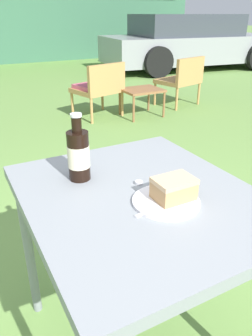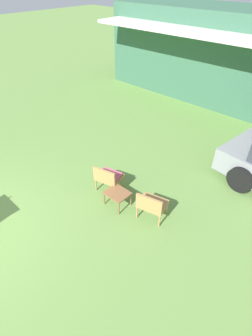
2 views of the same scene
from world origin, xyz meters
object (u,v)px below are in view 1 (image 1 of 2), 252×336
(parked_car, at_px, (190,43))
(wicker_chair_cushioned, at_px, (99,86))
(cake_on_plate, at_px, (171,193))
(cola_bottle_near, at_px, (79,154))
(wicker_chair_plain, at_px, (182,78))
(patio_table, at_px, (140,213))
(garden_side_table, at_px, (142,92))

(parked_car, xyz_separation_m, wicker_chair_cushioned, (-3.74, -2.89, -0.21))
(parked_car, height_order, wicker_chair_cushioned, parked_car)
(cake_on_plate, bearing_deg, cola_bottle_near, 124.40)
(wicker_chair_plain, relative_size, patio_table, 0.83)
(patio_table, xyz_separation_m, cake_on_plate, (0.06, -0.09, 0.11))
(wicker_chair_cushioned, bearing_deg, cake_on_plate, 55.62)
(wicker_chair_plain, bearing_deg, parked_car, -143.57)
(parked_car, bearing_deg, wicker_chair_cushioned, -135.20)
(wicker_chair_cushioned, distance_m, cake_on_plate, 3.52)
(patio_table, bearing_deg, parked_car, 50.68)
(parked_car, distance_m, patio_table, 7.88)
(garden_side_table, bearing_deg, parked_car, 44.12)
(wicker_chair_cushioned, bearing_deg, wicker_chair_plain, 164.71)
(patio_table, bearing_deg, cola_bottle_near, 125.56)
(wicker_chair_cushioned, height_order, cake_on_plate, cake_on_plate)
(wicker_chair_cushioned, bearing_deg, garden_side_table, 142.52)
(wicker_chair_cushioned, distance_m, garden_side_table, 0.58)
(wicker_chair_plain, height_order, garden_side_table, wicker_chair_plain)
(cake_on_plate, bearing_deg, patio_table, 121.86)
(wicker_chair_cushioned, xyz_separation_m, cola_bottle_near, (-1.39, -3.01, 0.43))
(patio_table, relative_size, cola_bottle_near, 3.56)
(cake_on_plate, bearing_deg, wicker_chair_plain, 52.30)
(wicker_chair_cushioned, xyz_separation_m, garden_side_table, (0.52, -0.22, -0.09))
(garden_side_table, bearing_deg, wicker_chair_plain, 14.07)
(cake_on_plate, bearing_deg, garden_side_table, 60.75)
(wicker_chair_cushioned, height_order, garden_side_table, wicker_chair_cushioned)
(garden_side_table, distance_m, patio_table, 3.48)
(parked_car, bearing_deg, garden_side_table, -128.82)
(wicker_chair_cushioned, distance_m, patio_table, 3.45)
(patio_table, bearing_deg, wicker_chair_plain, 50.88)
(patio_table, bearing_deg, cake_on_plate, -58.14)
(wicker_chair_plain, relative_size, garden_side_table, 1.38)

